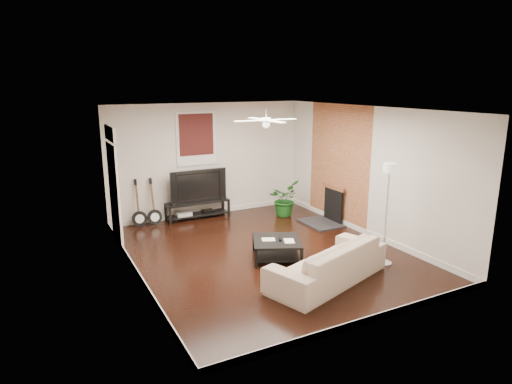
{
  "coord_description": "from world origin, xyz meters",
  "views": [
    {
      "loc": [
        -3.92,
        -7.17,
        3.27
      ],
      "look_at": [
        0.0,
        0.4,
        1.15
      ],
      "focal_mm": 30.95,
      "sensor_mm": 36.0,
      "label": 1
    }
  ],
  "objects": [
    {
      "name": "door_left",
      "position": [
        -2.46,
        1.9,
        1.25
      ],
      "size": [
        0.08,
        1.0,
        2.5
      ],
      "primitive_type": "cube",
      "color": "white",
      "rests_on": "wall_left"
    },
    {
      "name": "brick_accent",
      "position": [
        2.49,
        1.0,
        1.4
      ],
      "size": [
        0.02,
        2.2,
        2.8
      ],
      "primitive_type": "cube",
      "color": "#A95F36",
      "rests_on": "floor"
    },
    {
      "name": "room",
      "position": [
        0.0,
        0.0,
        1.4
      ],
      "size": [
        5.01,
        6.01,
        2.81
      ],
      "color": "black",
      "rests_on": "ground"
    },
    {
      "name": "guitar_left",
      "position": [
        -1.83,
        2.75,
        0.56
      ],
      "size": [
        0.37,
        0.27,
        1.13
      ],
      "primitive_type": null,
      "rotation": [
        0.0,
        0.0,
        -0.08
      ],
      "color": "black",
      "rests_on": "floor"
    },
    {
      "name": "window_back",
      "position": [
        -0.3,
        2.97,
        1.95
      ],
      "size": [
        1.0,
        0.06,
        1.3
      ],
      "primitive_type": "cube",
      "color": "#3E1310",
      "rests_on": "wall_back"
    },
    {
      "name": "tv",
      "position": [
        -0.39,
        2.8,
        0.84
      ],
      "size": [
        1.4,
        0.18,
        0.81
      ],
      "primitive_type": "imported",
      "color": "black",
      "rests_on": "tv_stand"
    },
    {
      "name": "sofa",
      "position": [
        0.33,
        -1.59,
        0.34
      ],
      "size": [
        2.5,
        1.6,
        0.68
      ],
      "primitive_type": "imported",
      "rotation": [
        0.0,
        0.0,
        3.46
      ],
      "color": "#C4B393",
      "rests_on": "floor"
    },
    {
      "name": "ceiling_fan",
      "position": [
        0.0,
        0.0,
        2.6
      ],
      "size": [
        1.24,
        1.24,
        0.32
      ],
      "primitive_type": null,
      "color": "white",
      "rests_on": "ceiling"
    },
    {
      "name": "potted_plant",
      "position": [
        1.62,
        2.01,
        0.44
      ],
      "size": [
        1.03,
        1.03,
        0.87
      ],
      "primitive_type": "imported",
      "rotation": [
        0.0,
        0.0,
        0.78
      ],
      "color": "#18541A",
      "rests_on": "floor"
    },
    {
      "name": "fireplace",
      "position": [
        2.2,
        1.0,
        0.46
      ],
      "size": [
        0.8,
        1.1,
        0.92
      ],
      "primitive_type": "cube",
      "color": "black",
      "rests_on": "floor"
    },
    {
      "name": "tv_stand",
      "position": [
        -0.39,
        2.78,
        0.22
      ],
      "size": [
        1.56,
        0.42,
        0.44
      ],
      "primitive_type": "cube",
      "color": "black",
      "rests_on": "floor"
    },
    {
      "name": "floor_lamp",
      "position": [
        1.68,
        -1.49,
        0.95
      ],
      "size": [
        0.4,
        0.4,
        1.9
      ],
      "primitive_type": null,
      "rotation": [
        0.0,
        0.0,
        0.32
      ],
      "color": "silver",
      "rests_on": "floor"
    },
    {
      "name": "guitar_right",
      "position": [
        -1.48,
        2.72,
        0.56
      ],
      "size": [
        0.36,
        0.25,
        1.13
      ],
      "primitive_type": null,
      "rotation": [
        0.0,
        0.0,
        0.02
      ],
      "color": "black",
      "rests_on": "floor"
    },
    {
      "name": "coffee_table",
      "position": [
        0.05,
        -0.35,
        0.19
      ],
      "size": [
        1.17,
        1.17,
        0.37
      ],
      "primitive_type": "cube",
      "rotation": [
        0.0,
        0.0,
        -0.42
      ],
      "color": "black",
      "rests_on": "floor"
    }
  ]
}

